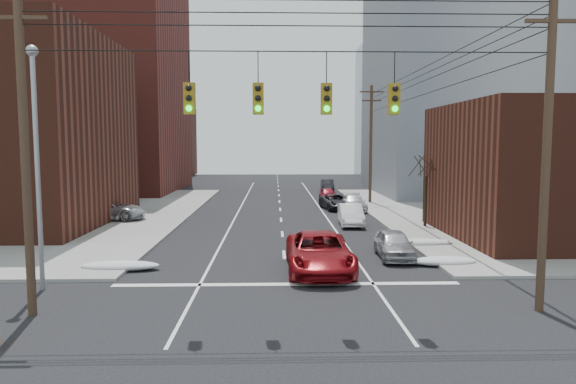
{
  "coord_description": "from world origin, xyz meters",
  "views": [
    {
      "loc": [
        -0.48,
        -13.72,
        5.68
      ],
      "look_at": [
        0.26,
        14.34,
        3.0
      ],
      "focal_mm": 32.0,
      "sensor_mm": 36.0,
      "label": 1
    }
  ],
  "objects": [
    {
      "name": "utility_pole_right",
      "position": [
        8.5,
        3.0,
        5.78
      ],
      "size": [
        2.2,
        0.28,
        11.0
      ],
      "color": "#473323",
      "rests_on": "ground"
    },
    {
      "name": "bare_tree",
      "position": [
        9.59,
        20.0,
        2.32
      ],
      "size": [
        2.09,
        2.2,
        4.93
      ],
      "color": "black",
      "rests_on": "ground"
    },
    {
      "name": "parked_car_b",
      "position": [
        4.8,
        21.35,
        0.73
      ],
      "size": [
        1.75,
        4.47,
        1.45
      ],
      "primitive_type": "imported",
      "rotation": [
        0.0,
        0.0,
        -0.05
      ],
      "color": "white",
      "rests_on": "ground"
    },
    {
      "name": "lot_car_a",
      "position": [
        -14.63,
        19.78,
        0.87
      ],
      "size": [
        4.61,
        3.02,
        1.44
      ],
      "primitive_type": "imported",
      "rotation": [
        0.0,
        0.0,
        1.95
      ],
      "color": "white",
      "rests_on": "sidewalk_nw"
    },
    {
      "name": "snow_ne",
      "position": [
        7.4,
        9.5,
        0.21
      ],
      "size": [
        3.0,
        1.08,
        0.42
      ],
      "primitive_type": "ellipsoid",
      "color": "silver",
      "rests_on": "ground"
    },
    {
      "name": "parked_car_c",
      "position": [
        4.84,
        29.94,
        0.66
      ],
      "size": [
        2.83,
        5.01,
        1.32
      ],
      "primitive_type": "imported",
      "rotation": [
        0.0,
        0.0,
        0.14
      ],
      "color": "black",
      "rests_on": "ground"
    },
    {
      "name": "snow_east_far",
      "position": [
        7.4,
        14.0,
        0.21
      ],
      "size": [
        4.0,
        1.08,
        0.42
      ],
      "primitive_type": "ellipsoid",
      "color": "silver",
      "rests_on": "ground"
    },
    {
      "name": "parked_car_e",
      "position": [
        4.8,
        36.64,
        0.64
      ],
      "size": [
        1.62,
        3.78,
        1.27
      ],
      "primitive_type": "imported",
      "rotation": [
        0.0,
        0.0,
        0.03
      ],
      "color": "maroon",
      "rests_on": "ground"
    },
    {
      "name": "parked_car_a",
      "position": [
        5.44,
        11.16,
        0.69
      ],
      "size": [
        1.81,
        4.13,
        1.39
      ],
      "primitive_type": "imported",
      "rotation": [
        0.0,
        0.0,
        -0.04
      ],
      "color": "#A8A7AC",
      "rests_on": "ground"
    },
    {
      "name": "parked_car_d",
      "position": [
        6.19,
        29.06,
        0.68
      ],
      "size": [
        2.04,
        4.74,
        1.36
      ],
      "primitive_type": "imported",
      "rotation": [
        0.0,
        0.0,
        -0.03
      ],
      "color": "silver",
      "rests_on": "ground"
    },
    {
      "name": "snow_nw",
      "position": [
        -7.4,
        9.0,
        0.21
      ],
      "size": [
        3.5,
        1.08,
        0.42
      ],
      "primitive_type": "ellipsoid",
      "color": "silver",
      "rests_on": "ground"
    },
    {
      "name": "street_light",
      "position": [
        -9.5,
        6.0,
        5.54
      ],
      "size": [
        0.44,
        0.44,
        9.32
      ],
      "color": "gray",
      "rests_on": "ground"
    },
    {
      "name": "building_brick_tall",
      "position": [
        -24.0,
        48.0,
        15.0
      ],
      "size": [
        24.0,
        20.0,
        30.0
      ],
      "primitive_type": "cube",
      "color": "maroon",
      "rests_on": "ground"
    },
    {
      "name": "traffic_signals",
      "position": [
        0.1,
        2.97,
        7.17
      ],
      "size": [
        17.0,
        0.42,
        2.02
      ],
      "color": "black",
      "rests_on": "ground"
    },
    {
      "name": "red_pickup",
      "position": [
        1.5,
        8.64,
        0.85
      ],
      "size": [
        2.83,
        6.12,
        1.7
      ],
      "primitive_type": "imported",
      "rotation": [
        0.0,
        0.0,
        0.0
      ],
      "color": "maroon",
      "rests_on": "ground"
    },
    {
      "name": "ground",
      "position": [
        0.0,
        0.0,
        0.0
      ],
      "size": [
        160.0,
        160.0,
        0.0
      ],
      "primitive_type": "plane",
      "color": "black",
      "rests_on": "ground"
    },
    {
      "name": "utility_pole_left",
      "position": [
        -8.5,
        3.0,
        5.78
      ],
      "size": [
        2.2,
        0.28,
        11.0
      ],
      "color": "#473323",
      "rests_on": "ground"
    },
    {
      "name": "building_office",
      "position": [
        22.0,
        44.0,
        12.5
      ],
      "size": [
        22.0,
        20.0,
        25.0
      ],
      "primitive_type": "cube",
      "color": "gray",
      "rests_on": "ground"
    },
    {
      "name": "lot_car_d",
      "position": [
        -17.08,
        29.03,
        0.93
      ],
      "size": [
        4.84,
        2.72,
        1.55
      ],
      "primitive_type": "imported",
      "rotation": [
        0.0,
        0.0,
        1.77
      ],
      "color": "#9E9EA2",
      "rests_on": "sidewalk_nw"
    },
    {
      "name": "building_brick_far",
      "position": [
        -26.0,
        74.0,
        6.0
      ],
      "size": [
        22.0,
        18.0,
        12.0
      ],
      "primitive_type": "cube",
      "color": "#4E2217",
      "rests_on": "ground"
    },
    {
      "name": "utility_pole_far",
      "position": [
        8.5,
        34.0,
        5.78
      ],
      "size": [
        2.2,
        0.28,
        11.0
      ],
      "color": "#473323",
      "rests_on": "ground"
    },
    {
      "name": "building_glass",
      "position": [
        24.0,
        70.0,
        11.0
      ],
      "size": [
        20.0,
        18.0,
        22.0
      ],
      "primitive_type": "cube",
      "color": "gray",
      "rests_on": "ground"
    },
    {
      "name": "parked_car_f",
      "position": [
        5.86,
        47.52,
        0.67
      ],
      "size": [
        1.56,
        4.14,
        1.35
      ],
      "primitive_type": "imported",
      "rotation": [
        0.0,
        0.0,
        -0.03
      ],
      "color": "black",
      "rests_on": "ground"
    },
    {
      "name": "lot_car_b",
      "position": [
        -12.46,
        23.32,
        0.87
      ],
      "size": [
        5.27,
        2.55,
        1.45
      ],
      "primitive_type": "imported",
      "rotation": [
        0.0,
        0.0,
        1.6
      ],
      "color": "#AAABAF",
      "rests_on": "sidewalk_nw"
    }
  ]
}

